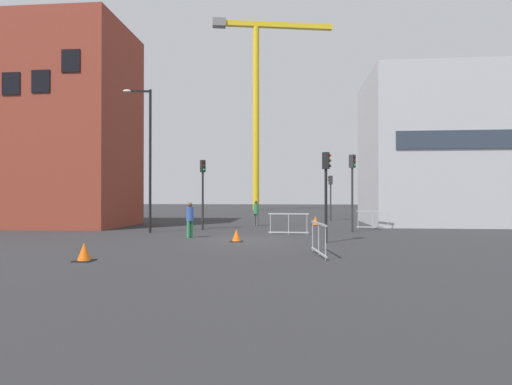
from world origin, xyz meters
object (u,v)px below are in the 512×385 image
at_px(pedestrian_waiting, 190,217).
at_px(traffic_light_corner, 352,180).
at_px(traffic_light_island, 203,183).
at_px(construction_crane, 258,87).
at_px(streetlamp_tall, 147,150).
at_px(traffic_cone_striped, 315,221).
at_px(traffic_cone_on_verge, 84,252).
at_px(traffic_cone_orange, 236,236).
at_px(traffic_light_crosswalk, 331,190).
at_px(traffic_light_far, 326,182).
at_px(pedestrian_walking, 256,211).

bearing_deg(pedestrian_waiting, traffic_light_corner, 25.22).
relative_size(traffic_light_island, traffic_light_corner, 0.96).
height_order(construction_crane, streetlamp_tall, construction_crane).
bearing_deg(traffic_cone_striped, pedestrian_waiting, -125.03).
xyz_separation_m(traffic_cone_on_verge, traffic_cone_orange, (3.84, 5.78, -0.01)).
height_order(traffic_light_crosswalk, traffic_cone_on_verge, traffic_light_crosswalk).
bearing_deg(pedestrian_waiting, construction_crane, 90.10).
bearing_deg(traffic_light_far, traffic_light_crosswalk, 84.45).
bearing_deg(traffic_cone_orange, traffic_cone_striped, 69.58).
xyz_separation_m(traffic_light_far, traffic_cone_orange, (-3.81, 0.06, -2.32)).
distance_m(streetlamp_tall, pedestrian_waiting, 5.20).
bearing_deg(traffic_light_crosswalk, traffic_light_island, -129.45).
xyz_separation_m(streetlamp_tall, traffic_light_crosswalk, (10.74, 12.08, -2.02)).
distance_m(traffic_light_far, traffic_cone_striped, 10.78).
bearing_deg(pedestrian_waiting, traffic_light_island, 94.90).
bearing_deg(streetlamp_tall, traffic_light_crosswalk, 48.35).
bearing_deg(traffic_light_far, traffic_light_island, 137.05).
height_order(construction_crane, traffic_light_corner, construction_crane).
bearing_deg(traffic_cone_orange, traffic_light_corner, 43.09).
distance_m(traffic_light_far, traffic_light_island, 9.04).
distance_m(traffic_light_far, traffic_light_corner, 5.63).
xyz_separation_m(streetlamp_tall, pedestrian_waiting, (2.96, -2.49, -3.48)).
distance_m(pedestrian_waiting, traffic_cone_striped, 11.01).
bearing_deg(traffic_cone_orange, traffic_light_far, -0.83).
bearing_deg(pedestrian_waiting, traffic_light_far, -13.87).
bearing_deg(streetlamp_tall, traffic_light_corner, 6.73).
bearing_deg(pedestrian_waiting, traffic_cone_on_verge, -101.19).
xyz_separation_m(pedestrian_walking, pedestrian_waiting, (-2.40, -8.08, -0.00)).
distance_m(construction_crane, traffic_light_corner, 39.06).
height_order(traffic_cone_on_verge, traffic_cone_orange, traffic_cone_on_verge).
relative_size(streetlamp_tall, traffic_light_corner, 1.83).
bearing_deg(traffic_cone_on_verge, streetlamp_tall, 98.86).
relative_size(traffic_cone_on_verge, traffic_cone_orange, 1.05).
distance_m(streetlamp_tall, traffic_light_crosswalk, 16.29).
relative_size(traffic_light_corner, traffic_cone_orange, 7.86).
distance_m(construction_crane, traffic_light_far, 43.73).
bearing_deg(traffic_light_far, pedestrian_waiting, 166.13).
bearing_deg(traffic_light_corner, pedestrian_waiting, -154.78).
height_order(streetlamp_tall, traffic_light_island, streetlamp_tall).
xyz_separation_m(traffic_light_corner, traffic_cone_on_verge, (-9.47, -11.05, -2.55)).
distance_m(traffic_light_corner, traffic_light_crosswalk, 10.79).
xyz_separation_m(traffic_light_far, traffic_cone_striped, (0.09, 10.54, -2.27)).
distance_m(streetlamp_tall, traffic_cone_striped, 12.06).
bearing_deg(construction_crane, traffic_cone_on_verge, -91.69).
xyz_separation_m(traffic_light_far, traffic_light_island, (-6.62, 6.16, 0.15)).
bearing_deg(pedestrian_waiting, traffic_cone_striped, 54.97).
distance_m(construction_crane, pedestrian_walking, 35.17).
relative_size(construction_crane, traffic_cone_on_verge, 47.17).
height_order(traffic_light_island, pedestrian_walking, traffic_light_island).
bearing_deg(traffic_light_crosswalk, pedestrian_waiting, -118.13).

